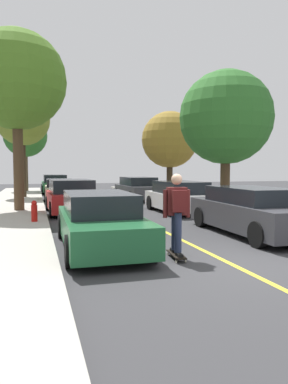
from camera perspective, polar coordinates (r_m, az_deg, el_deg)
The scene contains 17 objects.
ground at distance 7.52m, azimuth 13.49°, elevation -10.95°, with size 80.00×80.00×0.00m, color #353538.
center_line at distance 11.08m, azimuth 2.95°, elevation -6.09°, with size 0.12×39.20×0.01m, color gold.
parked_car_left_nearest at distance 8.69m, azimuth -6.98°, elevation -4.57°, with size 1.89×4.53×1.31m.
parked_car_left_near at distance 15.60m, azimuth -11.39°, elevation -0.72°, with size 2.04×4.09×1.42m.
parked_car_left_far at distance 22.71m, azimuth -13.09°, elevation 0.43°, with size 1.97×4.73×1.25m.
parked_car_left_farthest at distance 28.88m, azimuth -13.89°, elevation 1.25°, with size 1.97×4.51×1.41m.
parked_car_right_nearest at distance 10.83m, azimuth 16.56°, elevation -2.90°, with size 1.96×4.68×1.35m.
parked_car_right_near at distance 15.64m, azimuth 5.54°, elevation -0.77°, with size 1.93×4.04×1.34m.
parked_car_right_far at distance 21.67m, azimuth -0.89°, elevation 0.51°, with size 2.06×4.44×1.37m.
street_tree_left_nearest at distance 16.53m, azimuth -19.45°, elevation 16.22°, with size 4.11×4.11×7.47m.
street_tree_left_near at distance 23.73m, azimuth -18.58°, elevation 10.83°, with size 3.28×3.28×6.43m.
street_tree_left_far at distance 29.84m, azimuth -18.19°, elevation 8.42°, with size 3.33×3.33×5.97m.
street_tree_right_nearest at distance 16.51m, azimuth 12.79°, elevation 11.32°, with size 4.08×4.08×6.01m.
street_tree_right_near at distance 22.68m, azimuth 4.08°, elevation 8.19°, with size 3.48×3.48×5.28m.
fire_hydrant at distance 12.48m, azimuth -16.90°, elevation -2.90°, with size 0.20×0.20×0.70m.
skateboard at distance 7.73m, azimuth 5.11°, elevation -9.79°, with size 0.31×0.86×0.10m.
skateboarder at distance 7.53m, azimuth 5.22°, elevation -2.66°, with size 0.59×0.71×1.68m.
Camera 1 is at (-3.69, -6.27, 1.89)m, focal length 33.85 mm.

